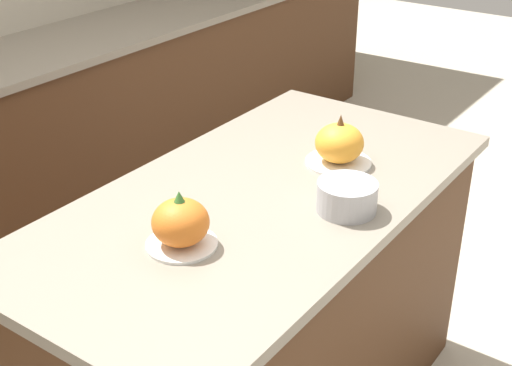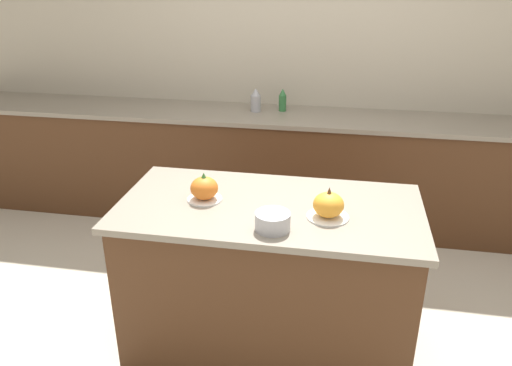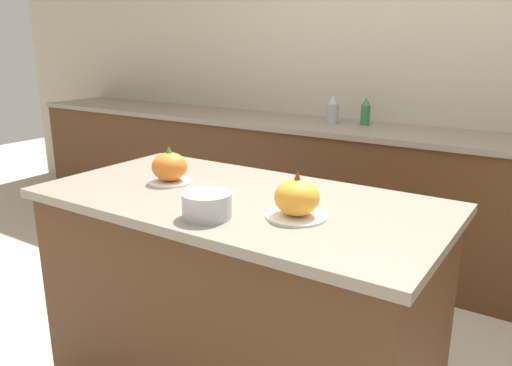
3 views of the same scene
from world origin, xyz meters
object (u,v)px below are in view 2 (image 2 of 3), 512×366
pumpkin_cake_left (204,189)px  bottle_short (256,100)px  pumpkin_cake_right (328,206)px  mixing_bowl (273,221)px  bottle_tall (283,100)px

pumpkin_cake_left → bottle_short: bearing=90.8°
pumpkin_cake_right → mixing_bowl: (-0.25, -0.16, -0.02)m
pumpkin_cake_right → bottle_tall: size_ratio=1.12×
bottle_short → mixing_bowl: bearing=-77.3°
bottle_short → mixing_bowl: 1.90m
pumpkin_cake_left → mixing_bowl: pumpkin_cake_left is taller
pumpkin_cake_left → pumpkin_cake_right: 0.65m
pumpkin_cake_right → bottle_tall: (-0.45, 1.74, 0.06)m
bottle_tall → bottle_short: bottle_short is taller
pumpkin_cake_right → pumpkin_cake_left: bearing=172.8°
bottle_tall → mixing_bowl: bottle_tall is taller
bottle_short → mixing_bowl: bottle_short is taller
pumpkin_cake_left → bottle_short: 1.61m
mixing_bowl → bottle_tall: bearing=96.2°
bottle_tall → bottle_short: bearing=-165.5°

